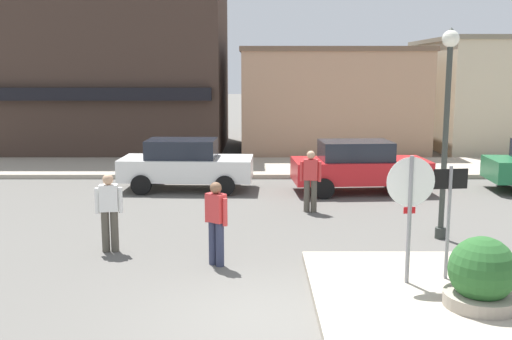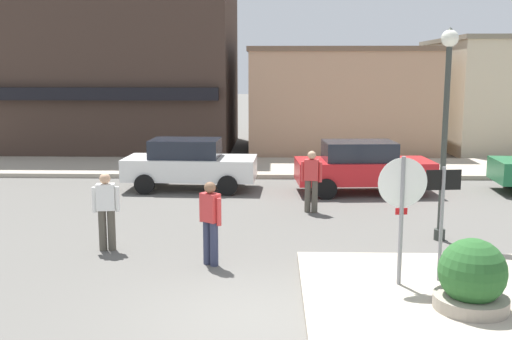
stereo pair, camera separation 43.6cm
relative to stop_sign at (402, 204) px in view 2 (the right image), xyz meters
The scene contains 14 objects.
ground_plane 2.98m from the stop_sign, 152.63° to the right, with size 160.00×160.00×0.00m, color #5B5954.
sidewalk_corner 2.25m from the stop_sign, 23.57° to the right, with size 6.40×4.80×0.15m, color #A89E8C.
kerb_far 12.60m from the stop_sign, 100.47° to the left, with size 80.00×4.00×0.15m, color #A89E8C.
stop_sign is the anchor object (origin of this frame).
one_way_sign 0.76m from the stop_sign, 15.49° to the left, with size 0.60×0.08×2.10m.
planter 1.64m from the stop_sign, 49.89° to the right, with size 1.10×1.10×1.23m.
lamp_post 3.80m from the stop_sign, 64.10° to the left, with size 0.36×0.36×4.54m.
parked_car_nearest 9.77m from the stop_sign, 118.77° to the left, with size 4.07×2.00×1.56m.
parked_car_second 8.18m from the stop_sign, 86.07° to the left, with size 4.10×2.08×1.56m.
pedestrian_crossing_near 5.96m from the stop_sign, 158.21° to the left, with size 0.56×0.27×1.61m.
pedestrian_crossing_far 5.77m from the stop_sign, 101.21° to the left, with size 0.56×0.28×1.61m.
pedestrian_kerb_side 3.60m from the stop_sign, 157.85° to the left, with size 0.48×0.42×1.61m.
building_corner_shop 20.73m from the stop_sign, 117.26° to the left, with size 11.13×8.44×8.19m.
building_storefront_left_near 17.95m from the stop_sign, 87.48° to the left, with size 7.97×6.74×4.58m.
Camera 2 is at (0.18, -8.41, 3.69)m, focal length 42.00 mm.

